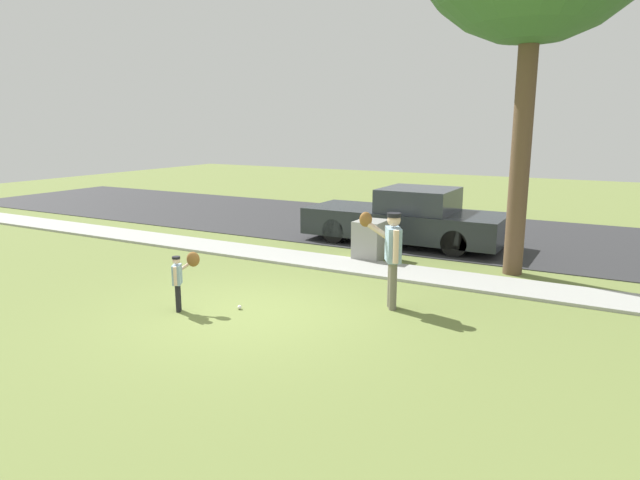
# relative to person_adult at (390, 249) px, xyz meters

# --- Properties ---
(ground_plane) EXTENTS (48.00, 48.00, 0.00)m
(ground_plane) POSITION_rel_person_adult_xyz_m (-1.92, 2.11, -1.04)
(ground_plane) COLOR olive
(sidewalk_strip) EXTENTS (36.00, 1.20, 0.06)m
(sidewalk_strip) POSITION_rel_person_adult_xyz_m (-1.92, 2.21, -1.01)
(sidewalk_strip) COLOR #A3A39E
(sidewalk_strip) RESTS_ON ground
(road_surface) EXTENTS (36.00, 6.80, 0.02)m
(road_surface) POSITION_rel_person_adult_xyz_m (-1.92, 7.21, -1.03)
(road_surface) COLOR #2D2D30
(road_surface) RESTS_ON ground
(person_adult) EXTENTS (0.84, 0.51, 1.66)m
(person_adult) POSITION_rel_person_adult_xyz_m (0.00, 0.00, 0.00)
(person_adult) COLOR #6B6656
(person_adult) RESTS_ON ground
(person_child) EXTENTS (0.39, 0.52, 1.00)m
(person_child) POSITION_rel_person_adult_xyz_m (-3.02, -1.82, -0.38)
(person_child) COLOR black
(person_child) RESTS_ON ground
(baseball) EXTENTS (0.07, 0.07, 0.07)m
(baseball) POSITION_rel_person_adult_xyz_m (-2.22, -1.32, -1.01)
(baseball) COLOR white
(baseball) RESTS_ON ground
(utility_cabinet) EXTENTS (0.65, 0.79, 0.92)m
(utility_cabinet) POSITION_rel_person_adult_xyz_m (-1.72, 3.08, -0.58)
(utility_cabinet) COLOR gray
(utility_cabinet) RESTS_ON ground
(parked_pickup_dark) EXTENTS (5.20, 1.95, 1.48)m
(parked_pickup_dark) POSITION_rel_person_adult_xyz_m (-1.58, 5.10, -0.37)
(parked_pickup_dark) COLOR #23282D
(parked_pickup_dark) RESTS_ON road_surface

